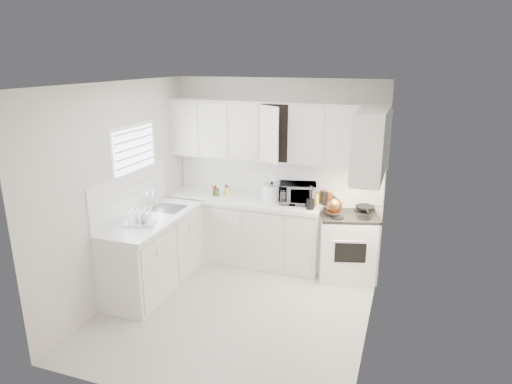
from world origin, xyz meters
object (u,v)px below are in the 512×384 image
at_px(microwave, 298,191).
at_px(dish_rack, 139,216).
at_px(tea_kettle, 334,204).
at_px(stove, 348,237).
at_px(rice_cooker, 272,191).
at_px(utensil_crock, 310,197).

xyz_separation_m(microwave, dish_rack, (-1.58, -1.41, -0.07)).
xyz_separation_m(tea_kettle, dish_rack, (-2.11, -1.20, -0.01)).
bearing_deg(microwave, dish_rack, -150.80).
distance_m(stove, tea_kettle, 0.55).
relative_size(stove, dish_rack, 3.18).
distance_m(rice_cooker, utensil_crock, 0.63).
bearing_deg(dish_rack, microwave, 22.07).
height_order(stove, tea_kettle, tea_kettle).
distance_m(tea_kettle, microwave, 0.58).
bearing_deg(rice_cooker, tea_kettle, -26.00).
xyz_separation_m(utensil_crock, dish_rack, (-1.80, -1.21, -0.07)).
xyz_separation_m(stove, utensil_crock, (-0.49, -0.15, 0.55)).
height_order(rice_cooker, dish_rack, rice_cooker).
distance_m(microwave, rice_cooker, 0.37).
xyz_separation_m(rice_cooker, dish_rack, (-1.21, -1.42, -0.04)).
bearing_deg(microwave, rice_cooker, 166.98).
distance_m(rice_cooker, dish_rack, 1.86).
height_order(tea_kettle, microwave, microwave).
height_order(tea_kettle, utensil_crock, utensil_crock).
relative_size(tea_kettle, rice_cooker, 0.96).
bearing_deg(microwave, stove, -16.92).
distance_m(stove, utensil_crock, 0.75).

